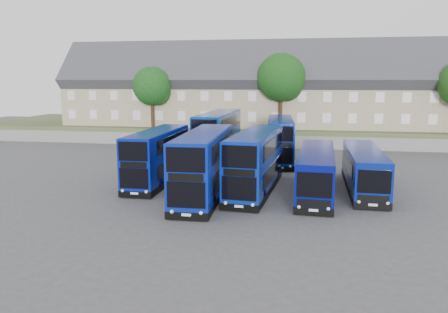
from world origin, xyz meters
The scene contains 13 objects.
ground centered at (0.00, 0.00, 0.00)m, with size 120.00×120.00×0.00m, color #444549.
retaining_wall centered at (0.00, 24.00, 0.75)m, with size 70.00×0.40×1.50m, color slate.
earth_bank centered at (0.00, 34.00, 1.00)m, with size 80.00×20.00×2.00m, color #434D2B.
terrace_row centered at (3.00, 30.00, 6.60)m, with size 60.00×10.40×11.20m.
dd_front_left centered at (-6.61, 4.60, 2.00)m, with size 2.38×10.29×4.08m.
dd_front_mid centered at (-2.07, 1.02, 2.19)m, with size 2.87×11.28×4.45m.
dd_front_right centered at (1.27, 3.00, 2.11)m, with size 3.39×10.98×4.30m.
dd_rear_left centered at (-3.94, 16.20, 2.29)m, with size 3.11×11.83×4.67m.
dd_rear_right centered at (2.47, 15.26, 2.07)m, with size 3.06×10.74×4.22m.
coach_east_a centered at (5.58, 3.24, 1.52)m, with size 3.00×11.46×3.10m.
coach_east_b centered at (9.05, 4.83, 1.47)m, with size 2.56×11.03×3.00m.
tree_west centered at (-13.85, 25.10, 7.05)m, with size 4.80×4.80×7.65m.
tree_mid centered at (2.15, 25.60, 8.07)m, with size 5.76×5.76×9.18m.
Camera 1 is at (4.30, -27.78, 8.00)m, focal length 35.00 mm.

